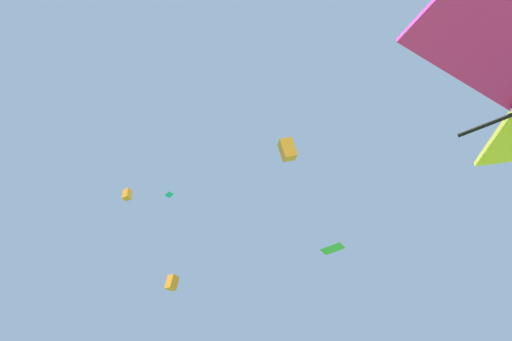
{
  "coord_description": "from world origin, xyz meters",
  "views": [
    {
      "loc": [
        -1.74,
        -0.76,
        0.74
      ],
      "look_at": [
        0.34,
        2.34,
        3.28
      ],
      "focal_mm": 27.34,
      "sensor_mm": 36.0,
      "label": 1
    }
  ],
  "objects_px": {
    "distant_kite_teal_high_left": "(169,195)",
    "distant_kite_orange_high_right": "(172,283)",
    "distant_kite_orange_low_left": "(287,150)",
    "distant_kite_green_mid_left": "(332,248)",
    "distant_kite_orange_low_right": "(127,194)"
  },
  "relations": [
    {
      "from": "distant_kite_orange_low_left",
      "to": "distant_kite_orange_high_right",
      "type": "xyz_separation_m",
      "value": [
        1.69,
        17.56,
        -1.71
      ]
    },
    {
      "from": "distant_kite_orange_low_right",
      "to": "distant_kite_teal_high_left",
      "type": "xyz_separation_m",
      "value": [
        6.0,
        7.74,
        5.8
      ]
    },
    {
      "from": "distant_kite_teal_high_left",
      "to": "distant_kite_orange_high_right",
      "type": "height_order",
      "value": "distant_kite_teal_high_left"
    },
    {
      "from": "distant_kite_orange_low_right",
      "to": "distant_kite_green_mid_left",
      "type": "height_order",
      "value": "distant_kite_orange_low_right"
    },
    {
      "from": "distant_kite_green_mid_left",
      "to": "distant_kite_orange_low_right",
      "type": "bearing_deg",
      "value": 100.86
    },
    {
      "from": "distant_kite_teal_high_left",
      "to": "distant_kite_orange_high_right",
      "type": "distance_m",
      "value": 11.75
    },
    {
      "from": "distant_kite_orange_low_left",
      "to": "distant_kite_teal_high_left",
      "type": "distance_m",
      "value": 24.16
    },
    {
      "from": "distant_kite_orange_high_right",
      "to": "distant_kite_teal_high_left",
      "type": "bearing_deg",
      "value": 85.58
    },
    {
      "from": "distant_kite_orange_low_left",
      "to": "distant_kite_green_mid_left",
      "type": "bearing_deg",
      "value": -101.66
    },
    {
      "from": "distant_kite_green_mid_left",
      "to": "distant_kite_teal_high_left",
      "type": "height_order",
      "value": "distant_kite_teal_high_left"
    },
    {
      "from": "distant_kite_orange_low_right",
      "to": "distant_kite_teal_high_left",
      "type": "distance_m",
      "value": 11.38
    },
    {
      "from": "distant_kite_orange_low_right",
      "to": "distant_kite_green_mid_left",
      "type": "bearing_deg",
      "value": -79.14
    },
    {
      "from": "distant_kite_orange_low_left",
      "to": "distant_kite_teal_high_left",
      "type": "relative_size",
      "value": 1.36
    },
    {
      "from": "distant_kite_orange_low_left",
      "to": "distant_kite_green_mid_left",
      "type": "xyz_separation_m",
      "value": [
        -0.59,
        -2.88,
        -6.45
      ]
    },
    {
      "from": "distant_kite_orange_low_left",
      "to": "distant_kite_orange_low_right",
      "type": "xyz_separation_m",
      "value": [
        -3.94,
        14.57,
        3.24
      ]
    }
  ]
}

